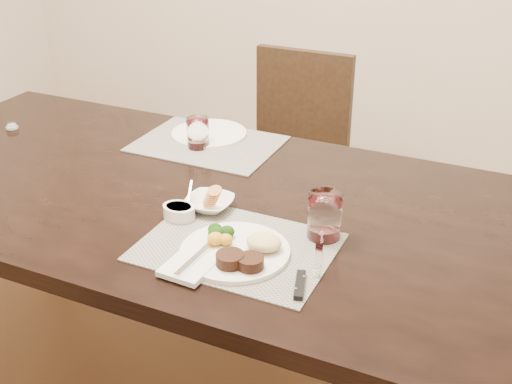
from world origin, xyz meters
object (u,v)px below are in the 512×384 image
at_px(cracker_bowl, 209,203).
at_px(wine_glass_near, 324,218).
at_px(dinner_plate, 239,250).
at_px(far_plate, 209,134).
at_px(steak_knife, 304,279).
at_px(chair_far, 293,149).

xyz_separation_m(cracker_bowl, wine_glass_near, (0.33, -0.01, 0.03)).
bearing_deg(dinner_plate, cracker_bowl, 129.46).
relative_size(dinner_plate, cracker_bowl, 1.94).
bearing_deg(far_plate, steak_knife, -47.73).
distance_m(cracker_bowl, wine_glass_near, 0.33).
relative_size(chair_far, cracker_bowl, 6.65).
xyz_separation_m(dinner_plate, wine_glass_near, (0.15, 0.17, 0.04)).
height_order(steak_knife, cracker_bowl, cracker_bowl).
bearing_deg(cracker_bowl, dinner_plate, -45.01).
relative_size(steak_knife, wine_glass_near, 2.05).
bearing_deg(chair_far, wine_glass_near, -64.50).
relative_size(steak_knife, cracker_bowl, 1.76).
relative_size(chair_far, dinner_plate, 3.42).
bearing_deg(wine_glass_near, far_plate, 141.18).
bearing_deg(cracker_bowl, chair_far, 98.85).
relative_size(dinner_plate, wine_glass_near, 2.27).
xyz_separation_m(wine_glass_near, far_plate, (-0.58, 0.46, -0.05)).
bearing_deg(wine_glass_near, steak_knife, -82.86).
bearing_deg(steak_knife, wine_glass_near, 80.29).
xyz_separation_m(steak_knife, cracker_bowl, (-0.35, 0.20, 0.01)).
height_order(chair_far, wine_glass_near, chair_far).
relative_size(dinner_plate, steak_knife, 1.11).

